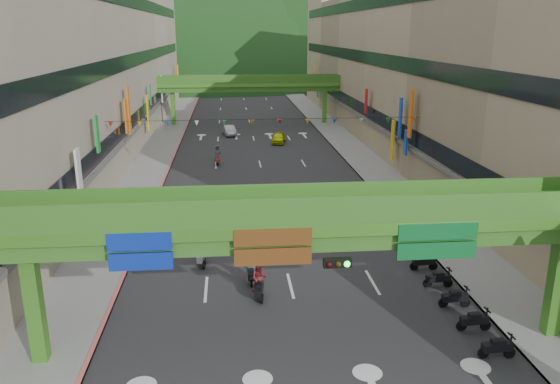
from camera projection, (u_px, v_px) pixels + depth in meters
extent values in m
cube|color=#28282B|center=(255.00, 145.00, 65.54)|extent=(18.00, 140.00, 0.02)
cube|color=gray|center=(162.00, 146.00, 64.53)|extent=(4.00, 140.00, 0.15)
cube|color=gray|center=(345.00, 143.00, 66.50)|extent=(4.00, 140.00, 0.15)
cube|color=#CC5959|center=(179.00, 146.00, 64.70)|extent=(0.20, 140.00, 0.18)
cube|color=gray|center=(330.00, 143.00, 66.33)|extent=(0.20, 140.00, 0.18)
cube|color=#9E937F|center=(85.00, 65.00, 61.14)|extent=(12.00, 95.00, 19.00)
cube|color=black|center=(143.00, 111.00, 63.19)|extent=(0.08, 90.25, 1.40)
cube|color=black|center=(139.00, 58.00, 61.49)|extent=(0.08, 90.25, 1.40)
cube|color=black|center=(135.00, 2.00, 59.78)|extent=(0.08, 90.25, 1.40)
cube|color=gray|center=(414.00, 63.00, 64.55)|extent=(12.00, 95.00, 19.00)
cube|color=black|center=(362.00, 108.00, 65.51)|extent=(0.08, 90.25, 1.40)
cube|color=black|center=(364.00, 57.00, 63.81)|extent=(0.08, 90.25, 1.40)
cube|color=black|center=(367.00, 3.00, 62.11)|extent=(0.08, 90.25, 1.40)
cube|color=#4C9E2D|center=(308.00, 223.00, 21.90)|extent=(28.00, 2.20, 0.50)
cube|color=#387223|center=(308.00, 237.00, 22.07)|extent=(28.00, 1.76, 0.70)
cube|color=#4C9E2D|center=(35.00, 310.00, 21.86)|extent=(0.60, 0.60, 4.80)
cube|color=#4C9E2D|center=(556.00, 287.00, 23.84)|extent=(0.60, 0.60, 4.80)
cube|color=#387223|center=(312.00, 212.00, 20.68)|extent=(28.00, 0.12, 1.10)
cube|color=#387223|center=(305.00, 196.00, 22.67)|extent=(28.00, 0.12, 1.10)
cube|color=navy|center=(140.00, 253.00, 20.46)|extent=(2.40, 0.12, 1.50)
cube|color=#593314|center=(273.00, 248.00, 20.90)|extent=(3.00, 0.12, 1.50)
cube|color=#0C5926|center=(437.00, 242.00, 21.49)|extent=(3.20, 0.12, 1.50)
cube|color=black|center=(337.00, 263.00, 21.17)|extent=(1.10, 0.28, 0.35)
cube|color=#4C9E2D|center=(249.00, 85.00, 78.23)|extent=(28.00, 2.20, 0.50)
cube|color=#387223|center=(249.00, 89.00, 78.40)|extent=(28.00, 1.76, 0.70)
cube|color=#4C9E2D|center=(173.00, 109.00, 78.19)|extent=(0.60, 0.60, 4.80)
cube|color=#4C9E2D|center=(325.00, 107.00, 80.17)|extent=(0.60, 0.60, 4.80)
cube|color=#387223|center=(250.00, 80.00, 77.01)|extent=(28.00, 0.12, 1.10)
cube|color=#387223|center=(249.00, 78.00, 79.00)|extent=(28.00, 0.12, 1.10)
ellipsoid|color=#1C4419|center=(189.00, 75.00, 169.22)|extent=(168.00, 140.00, 112.00)
ellipsoid|color=#1C4419|center=(308.00, 70.00, 191.90)|extent=(208.00, 176.00, 128.00)
cylinder|color=black|center=(266.00, 119.00, 44.69)|extent=(26.00, 0.03, 0.03)
cone|color=red|center=(111.00, 125.00, 43.64)|extent=(0.36, 0.36, 0.40)
cone|color=gold|center=(140.00, 124.00, 43.84)|extent=(0.36, 0.36, 0.40)
cone|color=#193FB2|center=(168.00, 124.00, 44.04)|extent=(0.36, 0.36, 0.40)
cone|color=silver|center=(197.00, 123.00, 44.25)|extent=(0.36, 0.36, 0.40)
cone|color=#198C33|center=(225.00, 123.00, 44.45)|extent=(0.36, 0.36, 0.40)
cone|color=orange|center=(253.00, 122.00, 44.65)|extent=(0.36, 0.36, 0.40)
cone|color=red|center=(280.00, 122.00, 44.86)|extent=(0.36, 0.36, 0.40)
cone|color=gold|center=(307.00, 122.00, 45.06)|extent=(0.36, 0.36, 0.40)
cone|color=#193FB2|center=(335.00, 121.00, 45.27)|extent=(0.36, 0.36, 0.40)
cone|color=silver|center=(361.00, 121.00, 45.47)|extent=(0.36, 0.36, 0.40)
cone|color=#198C33|center=(388.00, 120.00, 45.67)|extent=(0.36, 0.36, 0.40)
cone|color=orange|center=(414.00, 120.00, 45.88)|extent=(0.36, 0.36, 0.40)
cube|color=black|center=(251.00, 273.00, 29.51)|extent=(0.35, 1.30, 0.35)
cube|color=black|center=(251.00, 269.00, 29.44)|extent=(0.30, 0.55, 0.18)
cube|color=black|center=(250.00, 261.00, 29.90)|extent=(0.55, 0.06, 0.06)
cylinder|color=black|center=(251.00, 274.00, 30.12)|extent=(0.10, 0.50, 0.50)
cylinder|color=black|center=(251.00, 283.00, 29.07)|extent=(0.10, 0.50, 0.50)
imported|color=#445D64|center=(251.00, 263.00, 29.34)|extent=(0.59, 0.39, 1.61)
cube|color=black|center=(259.00, 288.00, 27.76)|extent=(0.58, 1.34, 0.35)
cube|color=black|center=(259.00, 284.00, 27.69)|extent=(0.40, 0.60, 0.18)
cube|color=black|center=(257.00, 275.00, 28.13)|extent=(0.55, 0.16, 0.06)
cylinder|color=black|center=(257.00, 289.00, 28.35)|extent=(0.19, 0.51, 0.50)
cylinder|color=black|center=(262.00, 299.00, 27.34)|extent=(0.19, 0.51, 0.50)
imported|color=maroon|center=(259.00, 278.00, 27.59)|extent=(0.87, 0.73, 1.58)
cube|color=#9B99A1|center=(202.00, 256.00, 31.71)|extent=(0.60, 1.34, 0.35)
cube|color=#9B99A1|center=(202.00, 252.00, 31.64)|extent=(0.40, 0.60, 0.18)
cube|color=#9B99A1|center=(200.00, 245.00, 32.07)|extent=(0.55, 0.17, 0.06)
cylinder|color=black|center=(201.00, 258.00, 32.30)|extent=(0.20, 0.51, 0.50)
cylinder|color=black|center=(204.00, 265.00, 31.29)|extent=(0.20, 0.51, 0.50)
imported|color=#262E3B|center=(202.00, 246.00, 31.52)|extent=(1.10, 0.63, 1.76)
cube|color=maroon|center=(217.00, 160.00, 55.54)|extent=(0.48, 1.33, 0.35)
cube|color=maroon|center=(217.00, 157.00, 55.47)|extent=(0.35, 0.58, 0.18)
cube|color=maroon|center=(218.00, 154.00, 55.93)|extent=(0.55, 0.11, 0.06)
cylinder|color=black|center=(218.00, 161.00, 56.15)|extent=(0.15, 0.51, 0.50)
cylinder|color=black|center=(217.00, 164.00, 55.10)|extent=(0.15, 0.51, 0.50)
imported|color=#484951|center=(217.00, 153.00, 55.36)|extent=(0.88, 0.62, 1.71)
cube|color=black|center=(497.00, 347.00, 22.64)|extent=(1.32, 0.45, 0.35)
cube|color=black|center=(498.00, 341.00, 22.57)|extent=(0.57, 0.34, 0.18)
cube|color=black|center=(512.00, 336.00, 22.51)|extent=(0.10, 0.55, 0.06)
cylinder|color=black|center=(509.00, 353.00, 22.73)|extent=(0.51, 0.14, 0.50)
cylinder|color=black|center=(483.00, 353.00, 22.72)|extent=(0.51, 0.14, 0.50)
cube|color=black|center=(474.00, 320.00, 24.74)|extent=(1.32, 0.45, 0.35)
cube|color=black|center=(475.00, 315.00, 24.67)|extent=(0.57, 0.34, 0.18)
cube|color=black|center=(487.00, 310.00, 24.61)|extent=(0.10, 0.55, 0.06)
cylinder|color=black|center=(485.00, 326.00, 24.83)|extent=(0.51, 0.14, 0.50)
cylinder|color=black|center=(461.00, 326.00, 24.82)|extent=(0.51, 0.14, 0.50)
cube|color=black|center=(455.00, 297.00, 26.84)|extent=(1.32, 0.45, 0.35)
cube|color=black|center=(455.00, 293.00, 26.77)|extent=(0.57, 0.34, 0.18)
cube|color=black|center=(467.00, 288.00, 26.71)|extent=(0.10, 0.55, 0.06)
cylinder|color=black|center=(465.00, 303.00, 26.94)|extent=(0.51, 0.14, 0.50)
cylinder|color=black|center=(443.00, 303.00, 26.92)|extent=(0.51, 0.14, 0.50)
cube|color=black|center=(438.00, 278.00, 28.94)|extent=(1.32, 0.45, 0.35)
cube|color=black|center=(439.00, 274.00, 28.87)|extent=(0.57, 0.34, 0.18)
cube|color=black|center=(449.00, 269.00, 28.81)|extent=(0.10, 0.55, 0.06)
cylinder|color=black|center=(448.00, 283.00, 29.04)|extent=(0.51, 0.14, 0.50)
cylinder|color=black|center=(427.00, 283.00, 29.02)|extent=(0.51, 0.14, 0.50)
cube|color=black|center=(424.00, 261.00, 31.04)|extent=(1.32, 0.45, 0.35)
cube|color=black|center=(424.00, 257.00, 30.97)|extent=(0.57, 0.34, 0.18)
cube|color=black|center=(434.00, 253.00, 30.91)|extent=(0.10, 0.55, 0.06)
cylinder|color=black|center=(433.00, 266.00, 31.14)|extent=(0.51, 0.14, 0.50)
cylinder|color=black|center=(414.00, 266.00, 31.12)|extent=(0.51, 0.14, 0.50)
cube|color=black|center=(411.00, 247.00, 33.14)|extent=(1.32, 0.45, 0.35)
cube|color=black|center=(412.00, 243.00, 33.07)|extent=(0.57, 0.34, 0.18)
cube|color=black|center=(421.00, 239.00, 33.01)|extent=(0.10, 0.55, 0.06)
cylinder|color=black|center=(420.00, 251.00, 33.24)|extent=(0.51, 0.14, 0.50)
cylinder|color=black|center=(402.00, 251.00, 33.22)|extent=(0.51, 0.14, 0.50)
imported|color=#A3A1A9|center=(229.00, 130.00, 71.33)|extent=(1.95, 4.10, 1.30)
imported|color=#CAD509|center=(279.00, 138.00, 66.40)|extent=(2.09, 3.93, 1.27)
imported|color=maroon|center=(423.00, 220.00, 36.68)|extent=(0.97, 0.81, 1.79)
imported|color=black|center=(435.00, 202.00, 40.85)|extent=(1.04, 0.87, 1.67)
imported|color=#334050|center=(423.00, 201.00, 41.17)|extent=(0.88, 0.79, 1.60)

